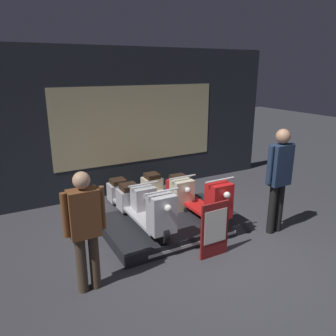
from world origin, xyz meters
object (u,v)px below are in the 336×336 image
scooter_display_left (145,208)px  person_left_browsing (85,225)px  person_right_browsing (279,174)px  scooter_display_right (198,196)px  price_sign_board (215,230)px  scooter_backrow_0 (131,199)px  scooter_backrow_1 (167,192)px

scooter_display_left → person_left_browsing: (-1.22, -0.91, 0.39)m
person_right_browsing → scooter_display_right: bearing=137.9°
person_right_browsing → price_sign_board: size_ratio=2.07×
scooter_display_left → person_right_browsing: size_ratio=0.95×
scooter_backrow_0 → person_right_browsing: person_right_browsing is taller
scooter_display_left → person_right_browsing: (2.07, -0.91, 0.54)m
person_left_browsing → scooter_backrow_0: bearing=54.0°
person_left_browsing → person_right_browsing: 3.28m
person_right_browsing → scooter_display_left: bearing=156.2°
person_left_browsing → person_right_browsing: bearing=0.0°
person_left_browsing → person_right_browsing: person_right_browsing is taller
scooter_backrow_0 → scooter_display_left: bearing=-97.5°
person_left_browsing → scooter_display_right: bearing=21.8°
person_right_browsing → person_left_browsing: bearing=-180.0°
scooter_display_right → person_right_browsing: bearing=-42.1°
scooter_backrow_1 → person_right_browsing: (1.15, -1.84, 0.74)m
scooter_display_left → price_sign_board: 1.25m
scooter_display_right → price_sign_board: 1.13m
scooter_backrow_0 → person_right_browsing: 2.77m
scooter_display_right → price_sign_board: bearing=-110.5°
scooter_backrow_1 → price_sign_board: price_sign_board is taller
person_right_browsing → price_sign_board: 1.54m
scooter_display_left → scooter_backrow_0: 0.96m
scooter_backrow_0 → scooter_backrow_1: 0.79m
scooter_display_right → scooter_display_left: bearing=180.0°
scooter_display_right → person_right_browsing: person_right_browsing is taller
scooter_backrow_0 → person_left_browsing: bearing=-126.0°
scooter_display_right → scooter_backrow_0: 1.33m
scooter_display_right → scooter_backrow_1: (-0.14, 0.93, -0.20)m
person_right_browsing → scooter_backrow_1: bearing=122.0°
scooter_display_left → price_sign_board: bearing=-57.7°
scooter_backrow_0 → person_right_browsing: bearing=-43.4°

